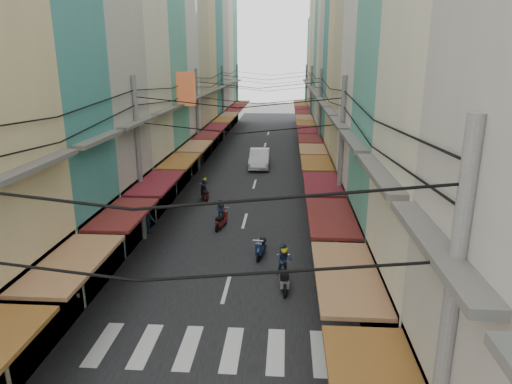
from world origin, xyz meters
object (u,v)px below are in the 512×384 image
at_px(bicycle, 360,260).
at_px(traffic_sign, 367,252).
at_px(market_umbrella, 408,269).
at_px(white_car, 260,167).

xyz_separation_m(bicycle, traffic_sign, (-0.40, -3.58, 1.99)).
bearing_deg(bicycle, market_umbrella, -160.73).
bearing_deg(market_umbrella, traffic_sign, 123.09).
relative_size(white_car, market_umbrella, 2.25).
xyz_separation_m(white_car, market_umbrella, (6.44, -23.74, 2.14)).
relative_size(white_car, bicycle, 3.01).
height_order(market_umbrella, traffic_sign, traffic_sign).
distance_m(market_umbrella, traffic_sign, 1.98).
height_order(white_car, market_umbrella, market_umbrella).
xyz_separation_m(bicycle, market_umbrella, (0.68, -5.23, 2.14)).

